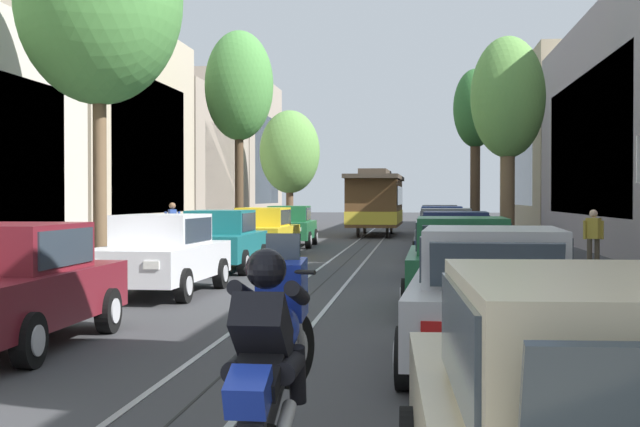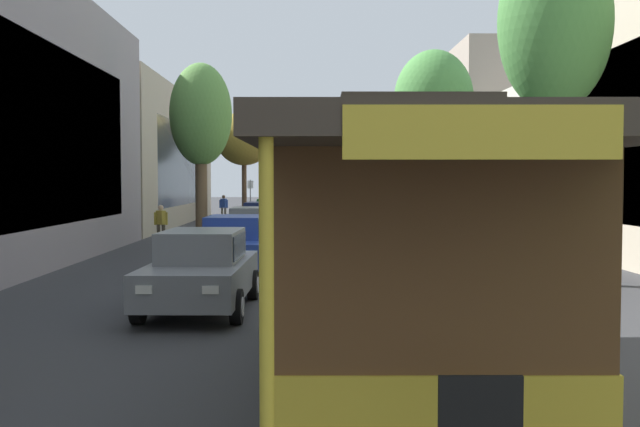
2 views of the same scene
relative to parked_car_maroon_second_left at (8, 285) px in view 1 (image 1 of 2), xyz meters
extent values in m
plane|color=#38383A|center=(3.12, 18.38, -0.80)|extent=(169.09, 169.09, 0.00)
cube|color=gray|center=(2.59, 23.15, -0.79)|extent=(0.08, 75.64, 0.01)
cube|color=gray|center=(3.65, 23.15, -0.79)|extent=(0.08, 75.64, 0.01)
cube|color=black|center=(3.12, 23.15, -0.80)|extent=(0.03, 75.64, 0.01)
cube|color=#BCAD93|center=(-7.50, 23.15, 3.54)|extent=(4.97, 13.23, 8.68)
cube|color=#2D3842|center=(-5.04, 23.15, 3.10)|extent=(0.04, 9.47, 5.21)
cube|color=gray|center=(-7.97, 36.67, 2.97)|extent=(5.91, 13.23, 7.54)
cube|color=#2D3842|center=(-5.04, 36.67, 2.59)|extent=(0.04, 9.47, 4.52)
cube|color=gray|center=(-7.09, 50.20, 4.19)|extent=(4.15, 13.23, 9.98)
cube|color=#2D3842|center=(-5.04, 50.20, 3.69)|extent=(0.04, 9.47, 5.99)
cube|color=#2D3842|center=(11.27, 23.15, 3.06)|extent=(0.04, 15.78, 5.14)
cube|color=tan|center=(14.18, 45.69, 4.06)|extent=(5.87, 22.25, 9.71)
cube|color=#2D3842|center=(11.27, 45.69, 3.57)|extent=(0.04, 15.78, 5.83)
cube|color=maroon|center=(0.00, -0.04, -0.15)|extent=(1.83, 4.31, 0.66)
cube|color=maroon|center=(0.00, 0.11, 0.48)|extent=(1.49, 2.07, 0.60)
cube|color=#2D3842|center=(-0.01, 1.29, 0.46)|extent=(1.30, 0.21, 0.45)
cube|color=#2D3842|center=(0.75, 0.12, 0.48)|extent=(0.04, 1.81, 0.47)
cube|color=#B21414|center=(0.54, 2.12, -0.05)|extent=(0.28, 0.04, 0.12)
cube|color=#B21414|center=(-0.57, 2.12, -0.05)|extent=(0.28, 0.04, 0.12)
cylinder|color=black|center=(0.89, -1.37, -0.48)|extent=(0.20, 0.64, 0.64)
cylinder|color=silver|center=(1.00, -1.37, -0.48)|extent=(0.02, 0.35, 0.35)
cylinder|color=black|center=(0.87, 1.30, -0.48)|extent=(0.20, 0.64, 0.64)
cylinder|color=silver|center=(0.98, 1.30, -0.48)|extent=(0.02, 0.35, 0.35)
cube|color=silver|center=(0.16, 6.32, -0.15)|extent=(1.95, 4.36, 0.66)
cube|color=silver|center=(0.17, 6.47, 0.48)|extent=(1.55, 2.12, 0.60)
cube|color=#2D3842|center=(0.14, 5.63, 0.46)|extent=(1.34, 0.27, 0.47)
cube|color=#2D3842|center=(0.21, 7.65, 0.46)|extent=(1.30, 0.24, 0.45)
cube|color=#2D3842|center=(0.92, 6.44, 0.48)|extent=(0.09, 1.81, 0.47)
cube|color=#2D3842|center=(-0.58, 6.49, 0.48)|extent=(0.09, 1.81, 0.47)
cube|color=white|center=(0.65, 4.14, -0.05)|extent=(0.28, 0.05, 0.14)
cube|color=#B21414|center=(0.80, 8.46, -0.05)|extent=(0.28, 0.05, 0.12)
cube|color=white|center=(-0.47, 4.18, -0.05)|extent=(0.28, 0.05, 0.14)
cube|color=#B21414|center=(-0.32, 8.50, -0.05)|extent=(0.28, 0.05, 0.12)
cylinder|color=black|center=(1.00, 4.95, -0.48)|extent=(0.22, 0.65, 0.64)
cylinder|color=silver|center=(1.11, 4.95, -0.48)|extent=(0.03, 0.35, 0.35)
cylinder|color=black|center=(-0.76, 5.02, -0.48)|extent=(0.22, 0.65, 0.64)
cylinder|color=silver|center=(-0.87, 5.02, -0.48)|extent=(0.03, 0.35, 0.35)
cylinder|color=black|center=(1.09, 7.62, -0.48)|extent=(0.22, 0.65, 0.64)
cylinder|color=silver|center=(1.20, 7.61, -0.48)|extent=(0.03, 0.35, 0.35)
cylinder|color=black|center=(-0.67, 7.68, -0.48)|extent=(0.22, 0.65, 0.64)
cylinder|color=silver|center=(-0.78, 7.68, -0.48)|extent=(0.03, 0.35, 0.35)
cube|color=#196B70|center=(0.09, 12.07, -0.15)|extent=(1.81, 4.30, 0.66)
cube|color=#196B70|center=(0.09, 12.22, 0.48)|extent=(1.48, 2.07, 0.60)
cube|color=#2D3842|center=(0.09, 11.38, 0.46)|extent=(1.33, 0.22, 0.47)
cube|color=#2D3842|center=(0.09, 13.40, 0.46)|extent=(1.30, 0.20, 0.45)
cube|color=#2D3842|center=(0.84, 12.22, 0.48)|extent=(0.03, 1.81, 0.47)
cube|color=#2D3842|center=(-0.66, 12.22, 0.48)|extent=(0.03, 1.81, 0.47)
cube|color=white|center=(0.65, 9.91, -0.05)|extent=(0.28, 0.04, 0.14)
cube|color=#B21414|center=(0.64, 14.23, -0.05)|extent=(0.28, 0.04, 0.12)
cube|color=white|center=(-0.47, 9.91, -0.05)|extent=(0.28, 0.04, 0.14)
cube|color=#B21414|center=(-0.47, 14.23, -0.05)|extent=(0.28, 0.04, 0.12)
cylinder|color=black|center=(0.97, 10.74, -0.48)|extent=(0.20, 0.64, 0.64)
cylinder|color=silver|center=(1.08, 10.74, -0.48)|extent=(0.02, 0.35, 0.35)
cylinder|color=black|center=(-0.79, 10.74, -0.48)|extent=(0.20, 0.64, 0.64)
cylinder|color=silver|center=(-0.90, 10.74, -0.48)|extent=(0.02, 0.35, 0.35)
cylinder|color=black|center=(0.97, 13.41, -0.48)|extent=(0.20, 0.64, 0.64)
cylinder|color=silver|center=(1.08, 13.41, -0.48)|extent=(0.02, 0.35, 0.35)
cylinder|color=black|center=(-0.79, 13.40, -0.48)|extent=(0.20, 0.64, 0.64)
cylinder|color=silver|center=(-0.90, 13.40, -0.48)|extent=(0.02, 0.35, 0.35)
cube|color=gold|center=(0.19, 18.01, -0.15)|extent=(1.91, 4.35, 0.66)
cube|color=gold|center=(0.20, 18.16, 0.48)|extent=(1.53, 2.10, 0.60)
cube|color=#2D3842|center=(0.17, 17.32, 0.46)|extent=(1.34, 0.26, 0.47)
cube|color=#2D3842|center=(0.23, 19.34, 0.46)|extent=(1.30, 0.23, 0.45)
cube|color=#2D3842|center=(0.94, 18.14, 0.48)|extent=(0.08, 1.81, 0.47)
cube|color=#2D3842|center=(-0.55, 18.18, 0.48)|extent=(0.08, 1.81, 0.47)
cube|color=white|center=(0.69, 15.83, -0.05)|extent=(0.28, 0.05, 0.14)
cube|color=#B21414|center=(0.81, 20.15, -0.05)|extent=(0.28, 0.05, 0.12)
cube|color=white|center=(-0.42, 15.86, -0.05)|extent=(0.28, 0.05, 0.14)
cube|color=#B21414|center=(-0.31, 20.18, -0.05)|extent=(0.28, 0.05, 0.12)
cylinder|color=black|center=(1.04, 16.65, -0.48)|extent=(0.22, 0.64, 0.64)
cylinder|color=silver|center=(1.15, 16.65, -0.48)|extent=(0.03, 0.35, 0.35)
cylinder|color=black|center=(-0.72, 16.70, -0.48)|extent=(0.22, 0.64, 0.64)
cylinder|color=silver|center=(-0.83, 16.70, -0.48)|extent=(0.03, 0.35, 0.35)
cylinder|color=black|center=(1.11, 19.32, -0.48)|extent=(0.22, 0.64, 0.64)
cylinder|color=silver|center=(1.22, 19.31, -0.48)|extent=(0.03, 0.35, 0.35)
cylinder|color=black|center=(-0.65, 19.36, -0.48)|extent=(0.22, 0.64, 0.64)
cylinder|color=silver|center=(-0.76, 19.37, -0.48)|extent=(0.03, 0.35, 0.35)
cube|color=#1E6038|center=(0.24, 23.81, -0.15)|extent=(1.91, 4.35, 0.66)
cube|color=#1E6038|center=(0.23, 23.96, 0.48)|extent=(1.53, 2.10, 0.60)
cube|color=#2D3842|center=(0.26, 23.12, 0.46)|extent=(1.34, 0.26, 0.47)
cube|color=#2D3842|center=(0.20, 25.14, 0.46)|extent=(1.30, 0.23, 0.45)
cube|color=#2D3842|center=(0.98, 23.98, 0.48)|extent=(0.08, 1.81, 0.47)
cube|color=#2D3842|center=(-0.51, 23.94, 0.48)|extent=(0.08, 1.81, 0.47)
cube|color=white|center=(0.85, 21.66, -0.05)|extent=(0.28, 0.05, 0.14)
cube|color=#B21414|center=(0.74, 25.98, -0.05)|extent=(0.28, 0.05, 0.12)
cube|color=white|center=(-0.26, 21.63, -0.05)|extent=(0.28, 0.05, 0.14)
cube|color=#B21414|center=(-0.38, 25.95, -0.05)|extent=(0.28, 0.05, 0.12)
cylinder|color=black|center=(1.15, 22.50, -0.48)|extent=(0.22, 0.65, 0.64)
cylinder|color=silver|center=(1.26, 22.50, -0.48)|extent=(0.03, 0.35, 0.35)
cylinder|color=black|center=(-0.61, 22.45, -0.48)|extent=(0.22, 0.65, 0.64)
cylinder|color=silver|center=(-0.72, 22.45, -0.48)|extent=(0.03, 0.35, 0.35)
cylinder|color=black|center=(1.08, 25.16, -0.48)|extent=(0.22, 0.65, 0.64)
cylinder|color=silver|center=(1.19, 25.16, -0.48)|extent=(0.03, 0.35, 0.35)
cylinder|color=black|center=(-0.68, 25.11, -0.48)|extent=(0.22, 0.65, 0.64)
cylinder|color=silver|center=(-0.79, 25.11, -0.48)|extent=(0.03, 0.35, 0.35)
cube|color=#C1B28E|center=(6.14, -6.98, 0.48)|extent=(1.55, 2.12, 0.60)
cube|color=#2D3842|center=(6.11, -6.14, 0.46)|extent=(1.34, 0.27, 0.47)
cube|color=#2D3842|center=(5.39, -7.00, 0.48)|extent=(0.09, 1.81, 0.47)
cube|color=white|center=(5.50, -4.69, -0.05)|extent=(0.28, 0.05, 0.14)
cube|color=white|center=(6.61, -4.65, -0.05)|extent=(0.28, 0.05, 0.14)
cube|color=#B7B7BC|center=(6.05, -0.75, -0.15)|extent=(2.01, 4.38, 0.66)
cube|color=#B7B7BC|center=(6.04, -0.90, 0.48)|extent=(1.58, 2.13, 0.60)
cube|color=#2D3842|center=(6.08, -0.07, 0.46)|extent=(1.34, 0.29, 0.47)
cube|color=#2D3842|center=(5.98, -2.09, 0.46)|extent=(1.30, 0.26, 0.45)
cube|color=#2D3842|center=(5.29, -0.87, 0.48)|extent=(0.12, 1.81, 0.47)
cube|color=#2D3842|center=(6.79, -0.94, 0.48)|extent=(0.12, 1.81, 0.47)
cube|color=white|center=(5.59, 1.43, -0.05)|extent=(0.28, 0.05, 0.14)
cube|color=#B21414|center=(5.38, -2.88, -0.05)|extent=(0.28, 0.05, 0.12)
cube|color=white|center=(6.71, 1.37, -0.05)|extent=(0.28, 0.05, 0.14)
cube|color=#B21414|center=(6.50, -2.94, -0.05)|extent=(0.28, 0.05, 0.12)
cylinder|color=black|center=(5.23, 0.62, -0.48)|extent=(0.23, 0.65, 0.64)
cylinder|color=silver|center=(5.12, 0.63, -0.48)|extent=(0.04, 0.35, 0.35)
cylinder|color=black|center=(6.99, 0.53, -0.48)|extent=(0.23, 0.65, 0.64)
cylinder|color=silver|center=(7.10, 0.53, -0.48)|extent=(0.04, 0.35, 0.35)
cylinder|color=black|center=(5.10, -2.04, -0.48)|extent=(0.23, 0.65, 0.64)
cylinder|color=silver|center=(4.99, -2.04, -0.48)|extent=(0.04, 0.35, 0.35)
cylinder|color=black|center=(6.86, -2.13, -0.48)|extent=(0.23, 0.65, 0.64)
cylinder|color=silver|center=(6.97, -2.14, -0.48)|extent=(0.04, 0.35, 0.35)
cube|color=#1E6038|center=(5.96, 4.63, -0.15)|extent=(1.87, 4.33, 0.66)
cube|color=#1E6038|center=(5.96, 4.48, 0.48)|extent=(1.51, 2.09, 0.60)
cube|color=#2D3842|center=(5.97, 5.32, 0.46)|extent=(1.34, 0.24, 0.47)
cube|color=#2D3842|center=(5.94, 3.30, 0.46)|extent=(1.30, 0.22, 0.45)
cube|color=#2D3842|center=(5.21, 4.49, 0.48)|extent=(0.06, 1.81, 0.47)
cube|color=#2D3842|center=(6.71, 4.47, 0.48)|extent=(0.06, 1.81, 0.47)
cube|color=white|center=(5.44, 6.80, -0.05)|extent=(0.28, 0.04, 0.14)
cube|color=#B21414|center=(5.37, 2.48, -0.05)|extent=(0.28, 0.04, 0.12)
cube|color=white|center=(6.55, 6.78, -0.05)|extent=(0.28, 0.04, 0.14)
cube|color=#B21414|center=(6.48, 2.46, -0.05)|extent=(0.28, 0.04, 0.12)
cylinder|color=black|center=(5.10, 5.98, -0.48)|extent=(0.21, 0.64, 0.64)
cylinder|color=silver|center=(4.99, 5.98, -0.48)|extent=(0.03, 0.35, 0.35)
cylinder|color=black|center=(6.86, 5.95, -0.48)|extent=(0.21, 0.64, 0.64)
cylinder|color=silver|center=(6.97, 5.95, -0.48)|extent=(0.03, 0.35, 0.35)
cylinder|color=black|center=(5.06, 3.31, -0.48)|extent=(0.21, 0.64, 0.64)
cylinder|color=silver|center=(4.95, 3.31, -0.48)|extent=(0.03, 0.35, 0.35)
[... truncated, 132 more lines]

